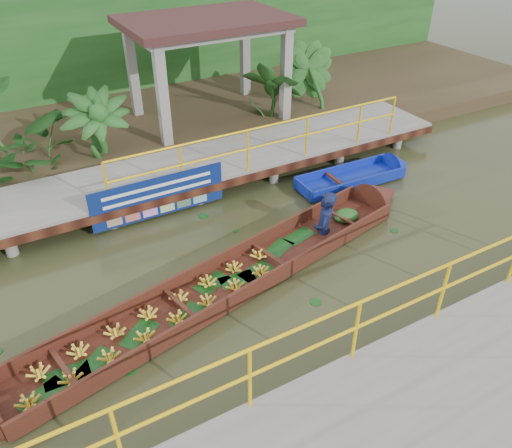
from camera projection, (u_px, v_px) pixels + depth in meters
ground at (209, 284)px, 9.11m from camera, size 80.00×80.00×0.00m
land_strip at (99, 129)px, 14.41m from camera, size 30.00×8.00×0.45m
far_dock at (145, 181)px, 11.33m from camera, size 16.00×2.06×1.66m
near_dock at (418, 430)px, 6.31m from camera, size 18.00×2.40×1.73m
pavilion at (206, 32)px, 13.30m from camera, size 4.40×3.00×3.00m
foliage_backdrop at (68, 46)px, 15.22m from camera, size 30.00×0.80×4.00m
vendor_boat at (242, 269)px, 9.04m from camera, size 10.01×3.04×2.24m
moored_blue_boat at (375, 172)px, 12.39m from camera, size 3.19×0.95×0.75m
blue_banner at (159, 196)px, 10.60m from camera, size 2.94×0.04×0.92m
tropical_plants at (85, 119)px, 11.85m from camera, size 14.58×1.58×1.97m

